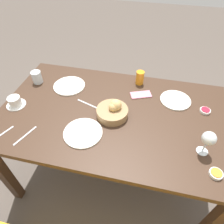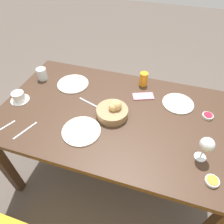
{
  "view_description": "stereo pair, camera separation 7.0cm",
  "coord_description": "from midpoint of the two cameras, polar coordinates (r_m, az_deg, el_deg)",
  "views": [
    {
      "loc": [
        -0.2,
        0.92,
        1.69
      ],
      "look_at": [
        0.0,
        0.03,
        0.78
      ],
      "focal_mm": 32.0,
      "sensor_mm": 36.0,
      "label": 1
    },
    {
      "loc": [
        -0.27,
        0.9,
        1.69
      ],
      "look_at": [
        0.0,
        0.03,
        0.78
      ],
      "focal_mm": 32.0,
      "sensor_mm": 36.0,
      "label": 2
    }
  ],
  "objects": [
    {
      "name": "ground_plane",
      "position": [
        1.94,
        1.39,
        -15.97
      ],
      "size": [
        10.0,
        10.0,
        0.0
      ],
      "primitive_type": "plane",
      "color": "#564C44"
    },
    {
      "name": "dining_table",
      "position": [
        1.4,
        1.86,
        -2.73
      ],
      "size": [
        1.53,
        0.92,
        0.75
      ],
      "color": "#3D281C",
      "rests_on": "ground_plane"
    },
    {
      "name": "bread_basket",
      "position": [
        1.29,
        1.75,
        0.27
      ],
      "size": [
        0.21,
        0.21,
        0.12
      ],
      "color": "#99754C",
      "rests_on": "dining_table"
    },
    {
      "name": "plate_near_left",
      "position": [
        1.48,
        19.62,
        2.29
      ],
      "size": [
        0.21,
        0.21,
        0.01
      ],
      "color": "silver",
      "rests_on": "dining_table"
    },
    {
      "name": "plate_near_right",
      "position": [
        1.59,
        -9.84,
        7.9
      ],
      "size": [
        0.24,
        0.24,
        0.01
      ],
      "color": "silver",
      "rests_on": "dining_table"
    },
    {
      "name": "plate_far_center",
      "position": [
        1.23,
        -7.13,
        -5.44
      ],
      "size": [
        0.24,
        0.24,
        0.01
      ],
      "color": "silver",
      "rests_on": "dining_table"
    },
    {
      "name": "juice_glass",
      "position": [
        1.56,
        10.3,
        9.23
      ],
      "size": [
        0.06,
        0.06,
        0.1
      ],
      "color": "orange",
      "rests_on": "dining_table"
    },
    {
      "name": "water_tumbler",
      "position": [
        1.68,
        -18.21,
        10.27
      ],
      "size": [
        0.07,
        0.07,
        0.09
      ],
      "color": "silver",
      "rests_on": "dining_table"
    },
    {
      "name": "wine_glass",
      "position": [
        1.15,
        27.06,
        -8.48
      ],
      "size": [
        0.08,
        0.08,
        0.16
      ],
      "color": "silver",
      "rests_on": "dining_table"
    },
    {
      "name": "coffee_cup",
      "position": [
        1.53,
        -23.89,
        3.91
      ],
      "size": [
        0.13,
        0.13,
        0.07
      ],
      "color": "white",
      "rests_on": "dining_table"
    },
    {
      "name": "jam_bowl_berry",
      "position": [
        1.45,
        26.92,
        -1.01
      ],
      "size": [
        0.07,
        0.07,
        0.02
      ],
      "color": "white",
      "rests_on": "dining_table"
    },
    {
      "name": "jam_bowl_honey",
      "position": [
        1.16,
        28.3,
        -17.02
      ],
      "size": [
        0.07,
        0.07,
        0.02
      ],
      "color": "white",
      "rests_on": "dining_table"
    },
    {
      "name": "fork_silver",
      "position": [
        1.41,
        -5.22,
        2.66
      ],
      "size": [
        0.16,
        0.06,
        0.0
      ],
      "color": "#B7B7BC",
      "rests_on": "dining_table"
    },
    {
      "name": "knife_silver",
      "position": [
        1.32,
        -22.14,
        -4.93
      ],
      "size": [
        0.07,
        0.16,
        0.0
      ],
      "color": "#B7B7BC",
      "rests_on": "dining_table"
    },
    {
      "name": "spoon_coffee",
      "position": [
        1.4,
        -26.84,
        -3.72
      ],
      "size": [
        0.06,
        0.12,
        0.0
      ],
      "color": "#B7B7BC",
      "rests_on": "dining_table"
    },
    {
      "name": "cell_phone",
      "position": [
        1.47,
        10.25,
        4.42
      ],
      "size": [
        0.17,
        0.12,
        0.01
      ],
      "color": "pink",
      "rests_on": "dining_table"
    }
  ]
}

